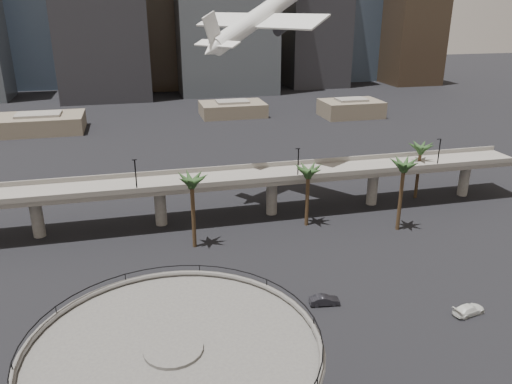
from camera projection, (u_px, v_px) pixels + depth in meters
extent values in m
torus|color=black|center=(176.00, 383.00, 37.55)|extent=(21.80, 21.80, 0.10)
cylinder|color=#484643|center=(174.00, 353.00, 36.59)|extent=(22.00, 22.00, 0.45)
torus|color=#484643|center=(173.00, 348.00, 36.42)|extent=(22.20, 22.20, 0.50)
torus|color=black|center=(173.00, 339.00, 36.14)|extent=(21.80, 21.80, 0.10)
cube|color=slate|center=(217.00, 181.00, 95.84)|extent=(130.00, 9.00, 0.90)
cube|color=slate|center=(221.00, 184.00, 91.44)|extent=(130.00, 0.30, 1.00)
cube|color=slate|center=(213.00, 169.00, 99.61)|extent=(130.00, 0.30, 1.00)
cylinder|color=slate|center=(37.00, 217.00, 89.94)|extent=(2.20, 2.20, 8.00)
cylinder|color=slate|center=(160.00, 206.00, 94.86)|extent=(2.20, 2.20, 8.00)
cylinder|color=slate|center=(272.00, 196.00, 99.79)|extent=(2.20, 2.20, 8.00)
cylinder|color=slate|center=(372.00, 187.00, 104.71)|extent=(2.20, 2.20, 8.00)
cylinder|color=slate|center=(464.00, 179.00, 109.63)|extent=(2.20, 2.20, 8.00)
cylinder|color=black|center=(136.00, 176.00, 87.62)|extent=(0.24, 0.24, 6.00)
cylinder|color=black|center=(298.00, 164.00, 94.33)|extent=(0.24, 0.24, 6.00)
cylinder|color=black|center=(439.00, 153.00, 101.04)|extent=(0.24, 0.24, 6.00)
cylinder|color=#442E1D|center=(193.00, 215.00, 85.19)|extent=(0.70, 0.70, 12.15)
ellipsoid|color=#213C1B|center=(192.00, 179.00, 82.90)|extent=(4.40, 4.40, 2.00)
cylinder|color=#442E1D|center=(307.00, 199.00, 93.98)|extent=(0.70, 0.70, 10.80)
ellipsoid|color=#213C1B|center=(308.00, 170.00, 91.94)|extent=(4.40, 4.40, 2.00)
cylinder|color=#442E1D|center=(400.00, 198.00, 91.79)|extent=(0.70, 0.70, 12.60)
ellipsoid|color=#213C1B|center=(404.00, 163.00, 89.43)|extent=(4.40, 4.40, 2.00)
cylinder|color=#442E1D|center=(418.00, 173.00, 107.44)|extent=(0.70, 0.70, 11.25)
ellipsoid|color=#213C1B|center=(421.00, 146.00, 105.31)|extent=(4.40, 4.40, 2.00)
cube|color=#6A5F4E|center=(40.00, 124.00, 164.85)|extent=(28.00, 18.00, 5.50)
cube|color=slate|center=(38.00, 114.00, 163.74)|extent=(14.00, 9.00, 0.80)
cube|color=#6A5F4E|center=(233.00, 109.00, 189.02)|extent=(24.00, 16.00, 5.00)
cube|color=slate|center=(232.00, 102.00, 188.00)|extent=(12.00, 8.00, 0.80)
cube|color=#6A5F4E|center=(351.00, 109.00, 187.56)|extent=(22.00, 15.00, 6.00)
cube|color=slate|center=(351.00, 100.00, 186.36)|extent=(11.00, 7.50, 0.80)
cube|color=#374456|center=(45.00, 42.00, 251.32)|extent=(30.00, 30.00, 43.44)
cube|color=#30251B|center=(166.00, 2.00, 239.87)|extent=(28.00, 26.00, 81.45)
cube|color=gray|center=(259.00, 45.00, 272.35)|extent=(24.00, 24.00, 38.01)
cube|color=slate|center=(259.00, 5.00, 265.22)|extent=(13.20, 13.20, 2.40)
cube|color=#374456|center=(349.00, 20.00, 274.52)|extent=(34.00, 30.00, 63.35)
cube|color=#30251B|center=(413.00, 32.00, 259.32)|extent=(26.00, 26.00, 52.49)
cube|color=gray|center=(187.00, 47.00, 282.88)|extent=(22.00, 22.00, 34.39)
cube|color=slate|center=(186.00, 12.00, 276.39)|extent=(12.10, 12.10, 2.40)
cylinder|color=silver|center=(261.00, 16.00, 99.94)|extent=(24.23, 18.87, 13.87)
cone|color=silver|center=(211.00, 50.00, 91.77)|extent=(5.47, 5.19, 4.28)
cube|color=silver|center=(258.00, 21.00, 99.77)|extent=(22.52, 27.91, 2.77)
cube|color=silver|center=(217.00, 44.00, 92.59)|extent=(7.72, 9.46, 1.13)
cube|color=silver|center=(212.00, 29.00, 90.92)|extent=(4.29, 3.23, 6.29)
cylinder|color=#222327|center=(241.00, 26.00, 104.20)|extent=(4.93, 4.33, 3.43)
cylinder|color=#222327|center=(283.00, 27.00, 97.53)|extent=(4.93, 4.33, 3.43)
imported|color=#AD3418|center=(269.00, 317.00, 66.41)|extent=(4.47, 3.54, 1.43)
imported|color=black|center=(325.00, 300.00, 70.19)|extent=(4.45, 2.03, 1.41)
imported|color=white|center=(469.00, 310.00, 68.07)|extent=(5.12, 2.90, 1.40)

